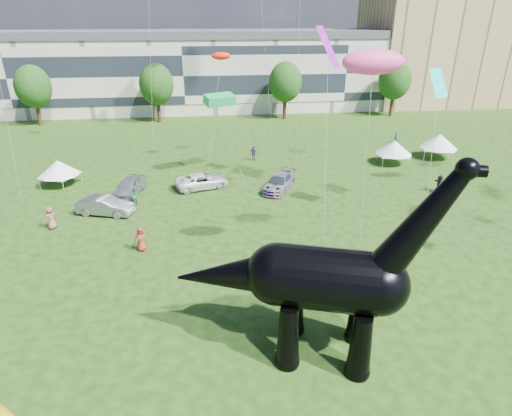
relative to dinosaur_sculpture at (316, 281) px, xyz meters
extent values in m
plane|color=#16330C|center=(-0.10, -1.10, -4.19)|extent=(220.00, 220.00, 0.00)
cube|color=beige|center=(-8.10, 60.90, 1.81)|extent=(78.00, 11.00, 12.00)
cube|color=tan|center=(39.90, 63.90, 6.81)|extent=(28.00, 18.00, 22.00)
cylinder|color=#382314|center=(-30.10, 51.90, -2.59)|extent=(0.56, 0.56, 3.20)
ellipsoid|color=#14380F|center=(-30.10, 51.90, 2.13)|extent=(5.20, 5.20, 6.24)
cylinder|color=#382314|center=(-12.10, 51.90, -2.59)|extent=(0.56, 0.56, 3.20)
ellipsoid|color=#14380F|center=(-12.10, 51.90, 2.13)|extent=(5.20, 5.20, 6.24)
cylinder|color=#382314|center=(7.90, 51.90, -2.59)|extent=(0.56, 0.56, 3.20)
ellipsoid|color=#14380F|center=(7.90, 51.90, 2.13)|extent=(5.20, 5.20, 6.24)
cylinder|color=#382314|center=(25.90, 51.90, -2.59)|extent=(0.56, 0.56, 3.20)
ellipsoid|color=#14380F|center=(25.90, 51.90, 2.13)|extent=(5.20, 5.20, 6.24)
cone|color=black|center=(-1.41, -0.85, -2.51)|extent=(1.46, 1.46, 3.37)
sphere|color=black|center=(-1.41, -0.85, -3.99)|extent=(1.24, 1.24, 1.24)
cone|color=black|center=(-0.66, 1.51, -2.51)|extent=(1.46, 1.46, 3.37)
sphere|color=black|center=(-0.66, 1.51, -3.99)|extent=(1.24, 1.24, 1.24)
cone|color=black|center=(1.80, -1.87, -2.51)|extent=(1.46, 1.46, 3.37)
sphere|color=black|center=(1.80, -1.87, -3.99)|extent=(1.24, 1.24, 1.24)
cone|color=black|center=(2.55, 0.48, -2.51)|extent=(1.46, 1.46, 3.37)
sphere|color=black|center=(2.55, 0.48, -3.99)|extent=(1.24, 1.24, 1.24)
cylinder|color=black|center=(0.46, -0.15, 0.19)|extent=(5.42, 4.33, 3.04)
sphere|color=black|center=(-1.79, 0.57, 0.19)|extent=(3.04, 3.04, 3.04)
sphere|color=black|center=(2.71, -0.86, 0.19)|extent=(2.92, 2.92, 2.92)
cone|color=black|center=(4.02, -1.28, 3.45)|extent=(4.55, 2.89, 5.95)
sphere|color=black|center=(5.33, -1.70, 6.03)|extent=(0.94, 0.94, 0.94)
cylinder|color=black|center=(5.65, -1.80, 5.97)|extent=(0.90, 0.71, 0.49)
cone|color=black|center=(-3.99, 1.27, -0.19)|extent=(6.38, 4.05, 3.30)
imported|color=silver|center=(-12.36, 22.16, -3.36)|extent=(3.09, 5.20, 1.66)
imported|color=slate|center=(-13.76, 17.94, -3.41)|extent=(5.04, 2.88, 1.57)
imported|color=white|center=(-5.49, 23.09, -3.46)|extent=(5.73, 3.80, 1.46)
imported|color=#595960|center=(1.95, 21.75, -3.45)|extent=(4.26, 5.53, 1.49)
cube|color=white|center=(16.16, 27.96, -3.06)|extent=(3.57, 3.57, 0.12)
cone|color=white|center=(16.16, 27.96, -2.24)|extent=(4.53, 4.53, 1.54)
cylinder|color=#999999|center=(14.49, 26.80, -3.63)|extent=(0.06, 0.06, 1.13)
cylinder|color=#999999|center=(17.33, 26.30, -3.63)|extent=(0.06, 0.06, 1.13)
cylinder|color=#999999|center=(15.00, 29.63, -3.63)|extent=(0.06, 0.06, 1.13)
cylinder|color=#999999|center=(17.83, 29.13, -3.63)|extent=(0.06, 0.06, 1.13)
cube|color=white|center=(22.26, 29.38, -2.99)|extent=(4.32, 4.32, 0.13)
cone|color=white|center=(22.26, 29.38, -2.11)|extent=(5.47, 5.47, 1.65)
cylinder|color=#999999|center=(20.24, 28.56, -3.59)|extent=(0.07, 0.07, 1.21)
cylinder|color=#999999|center=(23.07, 27.37, -3.59)|extent=(0.07, 0.07, 1.21)
cylinder|color=#999999|center=(21.44, 31.40, -3.59)|extent=(0.07, 0.07, 1.21)
cylinder|color=#999999|center=(24.27, 30.20, -3.59)|extent=(0.07, 0.07, 1.21)
cube|color=white|center=(-19.54, 25.40, -3.11)|extent=(3.89, 3.89, 0.12)
cone|color=white|center=(-19.54, 25.40, -2.31)|extent=(4.93, 4.93, 1.48)
cylinder|color=#999999|center=(-21.35, 24.66, -3.65)|extent=(0.06, 0.06, 1.09)
cylinder|color=#999999|center=(-18.80, 23.58, -3.65)|extent=(0.06, 0.06, 1.09)
cylinder|color=#999999|center=(-20.27, 27.21, -3.65)|extent=(0.06, 0.06, 1.09)
cylinder|color=#999999|center=(-17.72, 26.13, -3.65)|extent=(0.06, 0.06, 1.09)
imported|color=#264F8D|center=(6.03, 5.01, -3.38)|extent=(0.67, 0.51, 1.63)
imported|color=#2C6F4B|center=(-11.45, 19.54, -3.32)|extent=(1.00, 0.87, 1.75)
imported|color=#522F6B|center=(0.52, 31.04, -3.31)|extent=(1.08, 0.97, 1.77)
imported|color=teal|center=(20.17, 36.32, -3.38)|extent=(0.70, 0.59, 1.63)
imported|color=#98564C|center=(-17.49, 15.69, -3.26)|extent=(1.03, 1.09, 1.88)
imported|color=black|center=(17.11, 19.32, -3.33)|extent=(0.81, 1.68, 1.73)
imported|color=maroon|center=(-9.92, 11.26, -3.25)|extent=(0.99, 0.71, 1.88)
cube|color=#179743|center=(-3.41, 26.24, 3.81)|extent=(3.31, 2.62, 1.21)
ellipsoid|color=#E33F89|center=(4.43, 7.07, 9.18)|extent=(3.76, 3.43, 1.38)
plane|color=purple|center=(5.10, 18.62, 9.11)|extent=(3.12, 3.97, 3.17)
plane|color=#0DCBB4|center=(12.38, 14.13, 6.90)|extent=(2.44, 2.04, 2.03)
ellipsoid|color=red|center=(-2.95, 29.91, 7.55)|extent=(2.15, 1.84, 0.77)
camera|label=1|loc=(-4.82, -16.57, 11.67)|focal=30.00mm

